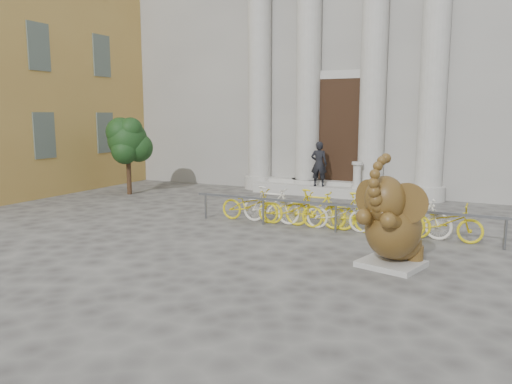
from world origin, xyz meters
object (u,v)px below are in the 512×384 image
at_px(elephant_statue, 392,226).
at_px(bike_rack, 339,211).
at_px(pedestrian, 319,164).
at_px(tree, 128,141).

distance_m(elephant_statue, bike_rack, 3.17).
distance_m(bike_rack, pedestrian, 5.45).
bearing_deg(tree, pedestrian, 22.72).
bearing_deg(elephant_statue, tree, 170.43).
relative_size(elephant_statue, pedestrian, 1.37).
bearing_deg(elephant_statue, pedestrian, 133.52).
bearing_deg(pedestrian, elephant_statue, 111.02).
height_order(bike_rack, pedestrian, pedestrian).
relative_size(elephant_statue, bike_rack, 0.28).
xyz_separation_m(bike_rack, tree, (-8.63, 2.25, 1.47)).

